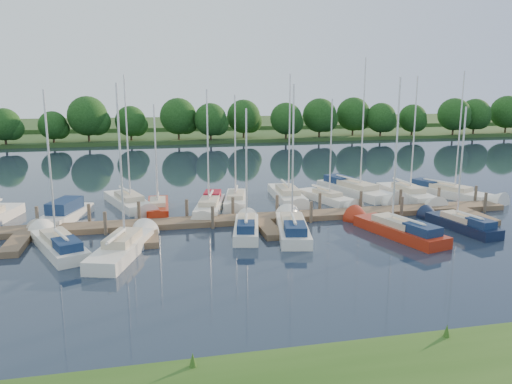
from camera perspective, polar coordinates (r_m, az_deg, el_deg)
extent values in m
plane|color=#17232F|center=(29.53, 3.78, -7.29)|extent=(260.00, 260.00, 0.00)
cube|color=brown|center=(36.89, 0.34, -3.03)|extent=(40.00, 2.00, 0.40)
cube|color=brown|center=(34.15, -25.75, -5.47)|extent=(1.20, 4.00, 0.40)
cube|color=brown|center=(33.16, -12.15, -5.02)|extent=(1.20, 4.00, 0.40)
cube|color=brown|center=(34.08, 1.45, -4.29)|extent=(1.20, 4.00, 0.40)
cube|color=brown|center=(36.75, 13.68, -3.43)|extent=(1.20, 4.00, 0.40)
cube|color=brown|center=(40.85, 23.83, -2.59)|extent=(1.20, 4.00, 0.40)
cylinder|color=#473D33|center=(37.99, -23.69, -2.99)|extent=(0.24, 0.24, 2.00)
cylinder|color=#473D33|center=(37.44, -18.51, -2.80)|extent=(0.24, 0.24, 2.00)
cylinder|color=#473D33|center=(37.21, -13.21, -2.58)|extent=(0.24, 0.24, 2.00)
cylinder|color=#473D33|center=(37.30, -7.90, -2.34)|extent=(0.24, 0.24, 2.00)
cylinder|color=#473D33|center=(37.70, -2.66, -2.08)|extent=(0.24, 0.24, 2.00)
cylinder|color=#473D33|center=(38.42, 2.43, -1.82)|extent=(0.24, 0.24, 2.00)
cylinder|color=#473D33|center=(39.42, 7.29, -1.55)|extent=(0.24, 0.24, 2.00)
cylinder|color=#473D33|center=(40.69, 11.88, -1.29)|extent=(0.24, 0.24, 2.00)
cylinder|color=#473D33|center=(42.21, 16.16, -1.04)|extent=(0.24, 0.24, 2.00)
cylinder|color=#473D33|center=(43.95, 20.13, -0.80)|extent=(0.24, 0.24, 2.00)
cylinder|color=#473D33|center=(45.88, 23.78, -0.57)|extent=(0.24, 0.24, 2.00)
cylinder|color=#473D33|center=(34.81, -16.82, -3.77)|extent=(0.24, 0.24, 2.00)
cylinder|color=#473D33|center=(34.95, -4.97, -3.24)|extent=(0.24, 0.24, 2.00)
cylinder|color=#473D33|center=(36.53, 6.31, -2.60)|extent=(0.24, 0.24, 2.00)
cylinder|color=#473D33|center=(39.38, 16.30, -1.95)|extent=(0.24, 0.24, 2.00)
cylinder|color=#473D33|center=(43.26, 24.71, -1.36)|extent=(0.24, 0.24, 2.00)
cube|color=#203C17|center=(102.51, -7.98, 6.49)|extent=(180.00, 30.00, 0.60)
cube|color=#375726|center=(127.34, -8.88, 7.67)|extent=(220.00, 40.00, 1.40)
cylinder|color=#38281C|center=(91.63, -26.30, 5.33)|extent=(0.36, 0.36, 2.42)
sphere|color=#13340E|center=(91.41, -26.47, 7.17)|extent=(5.65, 5.65, 5.65)
sphere|color=#13340E|center=(91.37, -25.66, 6.73)|extent=(4.04, 4.04, 4.04)
cylinder|color=#38281C|center=(90.59, -22.85, 5.49)|extent=(0.36, 0.36, 2.18)
sphere|color=#13340E|center=(90.37, -22.98, 7.17)|extent=(5.10, 5.10, 5.10)
sphere|color=#13340E|center=(90.43, -22.24, 6.77)|extent=(3.64, 3.64, 3.64)
cylinder|color=#38281C|center=(88.55, -18.89, 5.70)|extent=(0.36, 0.36, 2.33)
sphere|color=#13340E|center=(88.32, -19.01, 7.54)|extent=(5.44, 5.44, 5.44)
sphere|color=#13340E|center=(88.45, -18.21, 7.09)|extent=(3.88, 3.88, 3.88)
cylinder|color=#38281C|center=(88.39, -14.18, 6.02)|extent=(0.36, 0.36, 2.49)
sphere|color=#13340E|center=(88.15, -14.28, 7.98)|extent=(5.80, 5.80, 5.80)
sphere|color=#13340E|center=(88.38, -13.44, 7.49)|extent=(4.14, 4.14, 4.14)
cylinder|color=#38281C|center=(87.53, -9.15, 6.05)|extent=(0.36, 0.36, 2.10)
sphere|color=#13340E|center=(87.32, -9.20, 7.72)|extent=(4.90, 4.90, 4.90)
sphere|color=#13340E|center=(87.63, -8.50, 7.30)|extent=(3.50, 3.50, 3.50)
cylinder|color=#38281C|center=(91.91, -5.01, 6.46)|extent=(0.36, 0.36, 2.24)
sphere|color=#13340E|center=(91.69, -5.04, 8.17)|extent=(5.23, 5.23, 5.23)
sphere|color=#13340E|center=(92.09, -4.35, 7.73)|extent=(3.74, 3.74, 3.74)
cylinder|color=#38281C|center=(90.48, -0.31, 6.61)|extent=(0.36, 0.36, 2.83)
sphere|color=#13340E|center=(90.23, -0.32, 8.80)|extent=(6.60, 6.60, 6.60)
sphere|color=#13340E|center=(90.78, 0.54, 8.22)|extent=(4.71, 4.71, 4.71)
cylinder|color=#38281C|center=(93.96, 3.14, 6.65)|extent=(0.36, 0.36, 2.38)
sphere|color=#13340E|center=(93.74, 3.16, 8.42)|extent=(5.56, 5.56, 5.56)
sphere|color=#13340E|center=(94.31, 3.83, 7.95)|extent=(3.97, 3.97, 3.97)
cylinder|color=#38281C|center=(94.31, 6.58, 6.58)|extent=(0.36, 0.36, 2.29)
sphere|color=#13340E|center=(94.10, 6.62, 8.28)|extent=(5.34, 5.34, 5.34)
sphere|color=#13340E|center=(94.72, 7.23, 7.82)|extent=(3.81, 3.81, 3.81)
cylinder|color=#38281C|center=(98.03, 11.08, 6.69)|extent=(0.36, 0.36, 2.47)
sphere|color=#13340E|center=(97.82, 11.15, 8.45)|extent=(5.77, 5.77, 5.77)
sphere|color=#13340E|center=(98.55, 11.75, 7.97)|extent=(4.12, 4.12, 4.12)
cylinder|color=#38281C|center=(99.30, 13.75, 6.66)|extent=(0.36, 0.36, 2.56)
sphere|color=#13340E|center=(99.08, 13.84, 8.46)|extent=(5.97, 5.97, 5.97)
sphere|color=#13340E|center=(99.88, 14.43, 7.97)|extent=(4.26, 4.26, 4.26)
cylinder|color=#38281C|center=(103.78, 17.31, 6.75)|extent=(0.36, 0.36, 2.83)
sphere|color=#13340E|center=(103.56, 17.43, 8.66)|extent=(6.60, 6.60, 6.60)
sphere|color=#13340E|center=(104.48, 18.02, 8.12)|extent=(4.71, 4.71, 4.71)
cylinder|color=#38281C|center=(107.94, 20.82, 6.48)|extent=(0.36, 0.36, 2.01)
sphere|color=#13340E|center=(107.77, 20.91, 7.77)|extent=(4.69, 4.69, 4.69)
sphere|color=#13340E|center=(108.53, 21.28, 7.42)|extent=(3.35, 3.35, 3.35)
cylinder|color=#38281C|center=(109.53, 23.49, 6.36)|extent=(0.36, 0.36, 2.08)
sphere|color=#13340E|center=(109.36, 23.60, 7.68)|extent=(4.86, 4.86, 4.86)
sphere|color=#13340E|center=(110.17, 23.95, 7.31)|extent=(3.47, 3.47, 3.47)
cylinder|color=#38281C|center=(113.31, 26.55, 6.39)|extent=(0.36, 0.36, 2.67)
sphere|color=#13340E|center=(113.12, 26.70, 8.04)|extent=(6.24, 6.24, 6.24)
sphere|color=#13340E|center=(114.16, 27.12, 7.57)|extent=(4.45, 4.45, 4.45)
cube|color=silver|center=(39.77, -20.91, -2.80)|extent=(3.62, 6.01, 1.10)
cone|color=silver|center=(37.35, -22.90, -3.88)|extent=(1.44, 1.92, 0.94)
cube|color=#142748|center=(39.56, -21.01, -1.54)|extent=(2.44, 3.45, 0.99)
cube|color=silver|center=(42.88, -14.41, -1.36)|extent=(4.33, 7.65, 1.12)
cone|color=silver|center=(39.45, -12.85, -2.42)|extent=(1.81, 2.78, 1.03)
cube|color=#BEB092|center=(42.38, -14.32, -0.51)|extent=(2.53, 3.64, 0.51)
cylinder|color=silver|center=(41.29, -14.51, 5.94)|extent=(0.12, 0.12, 9.95)
cylinder|color=silver|center=(43.33, -14.78, 0.28)|extent=(1.16, 3.17, 0.10)
cylinder|color=silver|center=(43.33, -14.78, 0.28)|extent=(1.14, 2.86, 0.20)
cube|color=maroon|center=(40.72, -11.12, -1.90)|extent=(1.81, 5.84, 0.98)
cone|color=maroon|center=(37.91, -11.16, -2.92)|extent=(0.88, 2.05, 0.81)
cube|color=#BEB092|center=(40.30, -11.16, -1.16)|extent=(1.30, 2.64, 0.44)
cylinder|color=silver|center=(39.35, -11.38, 4.11)|extent=(0.12, 0.12, 7.81)
cylinder|color=silver|center=(41.07, -11.17, -0.41)|extent=(0.19, 2.60, 0.10)
cylinder|color=silver|center=(41.07, -11.17, -0.41)|extent=(0.28, 2.32, 0.20)
cube|color=silver|center=(40.19, -5.28, -1.91)|extent=(3.37, 6.82, 1.07)
cone|color=silver|center=(37.03, -5.88, -3.11)|extent=(1.45, 2.45, 0.92)
cube|color=#BEB092|center=(39.72, -5.35, -1.07)|extent=(2.05, 3.20, 0.49)
cube|color=maroon|center=(41.80, -5.00, -0.28)|extent=(1.73, 2.22, 0.53)
cylinder|color=silver|center=(38.66, -5.53, 5.03)|extent=(0.12, 0.12, 8.87)
cylinder|color=silver|center=(40.59, -5.20, -0.23)|extent=(0.81, 2.89, 0.10)
cylinder|color=silver|center=(40.59, -5.20, -0.23)|extent=(0.83, 2.60, 0.20)
cube|color=silver|center=(42.53, -2.29, -1.10)|extent=(3.11, 6.52, 1.00)
cone|color=silver|center=(39.47, -2.50, -2.12)|extent=(1.34, 2.34, 0.88)
cube|color=#BEB092|center=(42.08, -2.32, -0.37)|extent=(1.91, 3.05, 0.45)
cylinder|color=silver|center=(41.10, -2.39, 5.14)|extent=(0.12, 0.12, 8.48)
cylinder|color=silver|center=(42.93, -2.26, 0.37)|extent=(0.72, 2.78, 0.10)
cylinder|color=silver|center=(42.93, -2.26, 0.37)|extent=(0.75, 2.50, 0.20)
cube|color=silver|center=(44.10, 3.53, -0.64)|extent=(2.53, 7.56, 1.17)
cone|color=silver|center=(40.56, 4.66, -1.77)|extent=(1.20, 2.66, 1.04)
cube|color=#BEB092|center=(43.58, 3.65, 0.22)|extent=(1.76, 3.44, 0.53)
cylinder|color=silver|center=(42.51, 3.84, 6.56)|extent=(0.12, 0.12, 10.05)
cylinder|color=silver|center=(44.57, 3.34, 1.04)|extent=(0.30, 3.35, 0.10)
cylinder|color=silver|center=(44.57, 3.34, 1.04)|extent=(0.38, 2.98, 0.20)
cube|color=silver|center=(43.78, 7.88, -0.82)|extent=(3.41, 6.26, 0.98)
cone|color=silver|center=(41.50, 10.41, -1.61)|extent=(1.44, 2.27, 0.84)
cube|color=#BEB092|center=(43.42, 8.15, -0.12)|extent=(2.02, 2.97, 0.44)
cylinder|color=silver|center=(42.55, 8.55, 5.00)|extent=(0.12, 0.12, 8.14)
cylinder|color=silver|center=(44.05, 7.44, 0.54)|extent=(0.90, 2.62, 0.10)
cylinder|color=silver|center=(44.05, 7.44, 0.54)|extent=(0.91, 2.36, 0.20)
cube|color=silver|center=(46.80, 11.12, -0.11)|extent=(4.58, 8.81, 1.24)
cone|color=silver|center=(43.68, 14.62, -1.13)|extent=(1.95, 3.18, 1.19)
cube|color=#BEB092|center=(46.32, 11.49, 0.77)|extent=(2.75, 4.16, 0.56)
cube|color=#142748|center=(48.45, 9.40, 1.47)|extent=(2.29, 2.90, 0.62)
cylinder|color=silver|center=(45.28, 12.13, 7.59)|extent=(0.12, 0.12, 11.45)
cylinder|color=silver|center=(47.21, 10.54, 1.57)|extent=(1.13, 3.70, 0.10)
cylinder|color=silver|center=(47.21, 10.54, 1.57)|extent=(1.11, 3.32, 0.20)
cube|color=silver|center=(46.49, 16.72, -0.48)|extent=(2.21, 7.33, 1.24)
cone|color=silver|center=(43.47, 19.12, -1.47)|extent=(1.08, 2.57, 1.02)
cube|color=#BEB092|center=(46.03, 17.00, 0.41)|extent=(1.61, 3.31, 0.56)
cylinder|color=silver|center=(45.06, 17.61, 6.25)|extent=(0.12, 0.12, 9.84)
cylinder|color=silver|center=(46.87, 16.36, 1.21)|extent=(0.18, 3.28, 0.10)
cylinder|color=silver|center=(46.87, 16.36, 1.21)|extent=(0.27, 2.92, 0.20)
cube|color=silver|center=(48.49, 20.94, -0.27)|extent=(5.20, 7.88, 1.08)
cone|color=silver|center=(46.65, 24.93, -1.05)|extent=(2.11, 2.90, 1.08)
cube|color=#BEB092|center=(48.17, 21.39, 0.46)|extent=(2.92, 3.82, 0.49)
cube|color=#142748|center=(49.48, 18.90, 1.03)|extent=(2.34, 2.73, 0.54)
cylinder|color=silver|center=(47.31, 22.24, 6.38)|extent=(0.12, 0.12, 10.39)
cylinder|color=silver|center=(48.69, 20.27, 1.13)|extent=(1.55, 3.18, 0.10)
cylinder|color=silver|center=(48.69, 20.27, 1.13)|extent=(1.48, 2.87, 0.20)
cube|color=silver|center=(32.39, -21.54, -6.10)|extent=(4.29, 6.79, 1.06)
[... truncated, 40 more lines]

